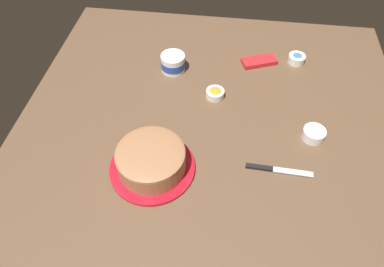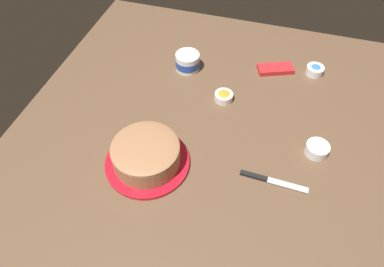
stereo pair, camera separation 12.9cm
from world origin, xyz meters
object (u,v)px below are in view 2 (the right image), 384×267
Objects in this scene: sprinkle_bowl_orange at (224,96)px; candy_box_lower at (275,69)px; frosting_tub at (188,61)px; frosted_cake at (146,155)px; sprinkle_bowl_blue at (315,70)px; sprinkle_bowl_yellow at (317,149)px; spreading_knife at (267,180)px.

sprinkle_bowl_orange is 0.31m from candy_box_lower.
frosting_tub reaches higher than candy_box_lower.
candy_box_lower is (-0.37, -0.64, -0.04)m from frosted_cake.
frosted_cake reaches higher than frosting_tub.
sprinkle_bowl_blue is at bearing -141.79° from sprinkle_bowl_orange.
candy_box_lower is (-0.39, -0.10, -0.03)m from frosting_tub.
sprinkle_bowl_yellow is (-0.58, -0.22, -0.03)m from frosted_cake.
frosting_tub is 0.68m from sprinkle_bowl_yellow.
frosting_tub is 0.46× the size of spreading_knife.
frosted_cake is 0.74m from candy_box_lower.
frosting_tub is 0.25m from sprinkle_bowl_orange.
sprinkle_bowl_orange reaches higher than spreading_knife.
sprinkle_bowl_yellow is 1.11× the size of sprinkle_bowl_orange.
sprinkle_bowl_blue is 0.17m from candy_box_lower.
sprinkle_bowl_yellow is at bearing 94.70° from sprinkle_bowl_blue.
sprinkle_bowl_blue is at bearing -128.74° from frosted_cake.
sprinkle_bowl_orange is at bearing -115.36° from frosted_cake.
sprinkle_bowl_blue is at bearing -167.09° from frosting_tub.
frosting_tub reaches higher than sprinkle_bowl_orange.
frosted_cake is at bearing 21.02° from sprinkle_bowl_yellow.
frosting_tub is 1.29× the size of sprinkle_bowl_yellow.
sprinkle_bowl_orange is (-0.19, -0.40, -0.03)m from frosted_cake.
sprinkle_bowl_yellow is 0.54× the size of candy_box_lower.
frosted_cake is 1.28× the size of spreading_knife.
sprinkle_bowl_orange is 1.00× the size of sprinkle_bowl_blue.
sprinkle_bowl_orange is 0.49× the size of candy_box_lower.
sprinkle_bowl_yellow is 0.43m from sprinkle_bowl_orange.
candy_box_lower is (0.17, 0.03, -0.01)m from sprinkle_bowl_blue.
sprinkle_bowl_blue is (-0.56, -0.13, -0.02)m from frosting_tub.
sprinkle_bowl_orange is at bearing 31.48° from candy_box_lower.
sprinkle_bowl_blue reaches higher than spreading_knife.
sprinkle_bowl_yellow is at bearing 155.93° from sprinkle_bowl_orange.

